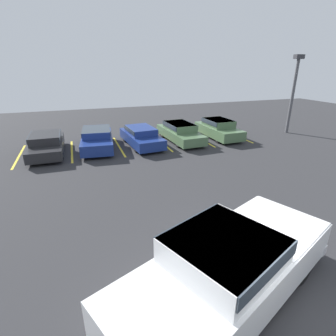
# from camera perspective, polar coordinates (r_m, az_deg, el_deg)

# --- Properties ---
(ground_plane) EXTENTS (60.00, 60.00, 0.00)m
(ground_plane) POSITION_cam_1_polar(r_m,az_deg,el_deg) (6.82, 24.15, -27.12)
(ground_plane) COLOR #2D2D30
(stall_stripe_a) EXTENTS (0.12, 4.54, 0.01)m
(stall_stripe_a) POSITION_cam_1_polar(r_m,az_deg,el_deg) (17.45, -29.67, 2.28)
(stall_stripe_a) COLOR yellow
(stall_stripe_a) RESTS_ON ground_plane
(stall_stripe_b) EXTENTS (0.12, 4.54, 0.01)m
(stall_stripe_b) POSITION_cam_1_polar(r_m,az_deg,el_deg) (17.13, -20.20, 3.51)
(stall_stripe_b) COLOR yellow
(stall_stripe_b) RESTS_ON ground_plane
(stall_stripe_c) EXTENTS (0.12, 4.54, 0.01)m
(stall_stripe_c) POSITION_cam_1_polar(r_m,az_deg,el_deg) (17.29, -10.62, 4.65)
(stall_stripe_c) COLOR yellow
(stall_stripe_c) RESTS_ON ground_plane
(stall_stripe_d) EXTENTS (0.12, 4.54, 0.01)m
(stall_stripe_d) POSITION_cam_1_polar(r_m,az_deg,el_deg) (17.92, -1.44, 5.62)
(stall_stripe_d) COLOR yellow
(stall_stripe_d) RESTS_ON ground_plane
(stall_stripe_e) EXTENTS (0.12, 4.54, 0.01)m
(stall_stripe_e) POSITION_cam_1_polar(r_m,az_deg,el_deg) (18.98, 6.94, 6.38)
(stall_stripe_e) COLOR yellow
(stall_stripe_e) RESTS_ON ground_plane
(stall_stripe_f) EXTENTS (0.12, 4.54, 0.01)m
(stall_stripe_f) POSITION_cam_1_polar(r_m,az_deg,el_deg) (20.39, 14.32, 6.93)
(stall_stripe_f) COLOR yellow
(stall_stripe_f) RESTS_ON ground_plane
(pickup_truck) EXTENTS (6.14, 4.20, 1.74)m
(pickup_truck) POSITION_cam_1_polar(r_m,az_deg,el_deg) (6.19, 13.43, -20.04)
(pickup_truck) COLOR white
(pickup_truck) RESTS_ON ground_plane
(parked_sedan_a) EXTENTS (1.83, 4.45, 1.20)m
(parked_sedan_a) POSITION_cam_1_polar(r_m,az_deg,el_deg) (16.93, -24.98, 4.89)
(parked_sedan_a) COLOR #232326
(parked_sedan_a) RESTS_ON ground_plane
(parked_sedan_b) EXTENTS (2.27, 4.68, 1.25)m
(parked_sedan_b) POSITION_cam_1_polar(r_m,az_deg,el_deg) (17.00, -15.19, 6.28)
(parked_sedan_b) COLOR navy
(parked_sedan_b) RESTS_ON ground_plane
(parked_sedan_c) EXTENTS (2.07, 4.52, 1.19)m
(parked_sedan_c) POSITION_cam_1_polar(r_m,az_deg,el_deg) (17.18, -5.86, 6.99)
(parked_sedan_c) COLOR navy
(parked_sedan_c) RESTS_ON ground_plane
(parked_sedan_d) EXTENTS (1.93, 4.81, 1.23)m
(parked_sedan_d) POSITION_cam_1_polar(r_m,az_deg,el_deg) (18.16, 2.61, 7.96)
(parked_sedan_d) COLOR #4C6B47
(parked_sedan_d) RESTS_ON ground_plane
(parked_sedan_e) EXTENTS (1.84, 4.29, 1.30)m
(parked_sedan_e) POSITION_cam_1_polar(r_m,az_deg,el_deg) (19.36, 10.92, 8.53)
(parked_sedan_e) COLOR #4C6B47
(parked_sedan_e) RESTS_ON ground_plane
(light_post) EXTENTS (0.70, 0.36, 5.60)m
(light_post) POSITION_cam_1_polar(r_m,az_deg,el_deg) (22.08, 25.68, 15.30)
(light_post) COLOR #515156
(light_post) RESTS_ON ground_plane
(wheel_stop_curb) EXTENTS (1.80, 0.20, 0.14)m
(wheel_stop_curb) POSITION_cam_1_polar(r_m,az_deg,el_deg) (20.51, -4.31, 7.82)
(wheel_stop_curb) COLOR #B7B2A8
(wheel_stop_curb) RESTS_ON ground_plane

